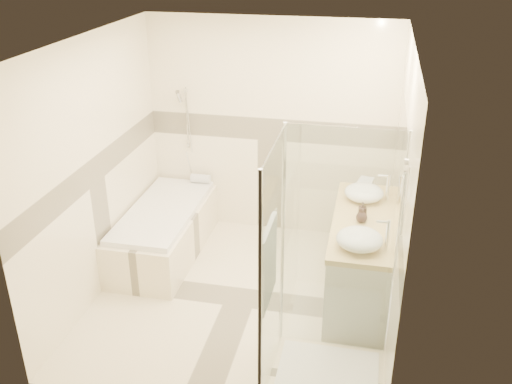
% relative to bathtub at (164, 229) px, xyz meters
% --- Properties ---
extents(room, '(2.82, 3.02, 2.52)m').
position_rel_bathtub_xyz_m(room, '(1.08, -0.64, 0.95)').
color(room, beige).
rests_on(room, ground).
extents(bathtub, '(0.75, 1.70, 0.56)m').
position_rel_bathtub_xyz_m(bathtub, '(0.00, 0.00, 0.00)').
color(bathtub, '#F3E6C2').
rests_on(bathtub, ground).
extents(vanity, '(0.58, 1.62, 0.85)m').
position_rel_bathtub_xyz_m(vanity, '(2.15, -0.35, 0.12)').
color(vanity, white).
rests_on(vanity, ground).
extents(shower_enclosure, '(0.96, 0.93, 2.04)m').
position_rel_bathtub_xyz_m(shower_enclosure, '(1.86, -1.62, 0.20)').
color(shower_enclosure, '#F3E6C2').
rests_on(shower_enclosure, ground).
extents(vessel_sink_near, '(0.39, 0.39, 0.16)m').
position_rel_bathtub_xyz_m(vessel_sink_near, '(2.13, 0.07, 0.62)').
color(vessel_sink_near, white).
rests_on(vessel_sink_near, vanity).
extents(vessel_sink_far, '(0.40, 0.40, 0.16)m').
position_rel_bathtub_xyz_m(vessel_sink_far, '(2.13, -0.89, 0.62)').
color(vessel_sink_far, white).
rests_on(vessel_sink_far, vanity).
extents(faucet_near, '(0.12, 0.03, 0.30)m').
position_rel_bathtub_xyz_m(faucet_near, '(2.35, 0.07, 0.72)').
color(faucet_near, silver).
rests_on(faucet_near, vanity).
extents(faucet_far, '(0.12, 0.03, 0.29)m').
position_rel_bathtub_xyz_m(faucet_far, '(2.35, -0.89, 0.71)').
color(faucet_far, silver).
rests_on(faucet_far, vanity).
extents(amenity_bottle_a, '(0.08, 0.08, 0.16)m').
position_rel_bathtub_xyz_m(amenity_bottle_a, '(2.13, -0.32, 0.62)').
color(amenity_bottle_a, black).
rests_on(amenity_bottle_a, vanity).
extents(amenity_bottle_b, '(0.14, 0.14, 0.14)m').
position_rel_bathtub_xyz_m(amenity_bottle_b, '(2.13, -0.42, 0.61)').
color(amenity_bottle_b, black).
rests_on(amenity_bottle_b, vanity).
extents(folded_towels, '(0.19, 0.27, 0.08)m').
position_rel_bathtub_xyz_m(folded_towels, '(2.13, 0.37, 0.58)').
color(folded_towels, silver).
rests_on(folded_towels, vanity).
extents(rolled_towel, '(0.23, 0.11, 0.11)m').
position_rel_bathtub_xyz_m(rolled_towel, '(0.21, 0.75, 0.31)').
color(rolled_towel, silver).
rests_on(rolled_towel, bathtub).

